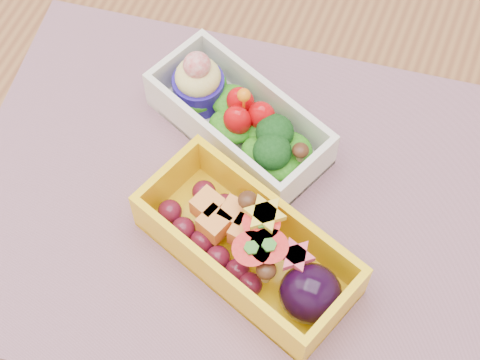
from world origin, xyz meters
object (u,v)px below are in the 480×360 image
at_px(bento_white, 238,118).
at_px(bento_yellow, 251,248).
at_px(placemat, 230,202).
at_px(table, 271,266).

relative_size(bento_white, bento_yellow, 0.91).
distance_m(bento_white, bento_yellow, 0.14).
relative_size(placemat, bento_yellow, 2.31).
xyz_separation_m(bento_white, bento_yellow, (0.06, -0.12, 0.00)).
relative_size(placemat, bento_white, 2.54).
bearing_deg(placemat, table, -5.44).
bearing_deg(bento_yellow, placemat, 149.05).
bearing_deg(bento_white, bento_yellow, -40.66).
height_order(bento_white, bento_yellow, bento_white).
height_order(placemat, bento_yellow, bento_yellow).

